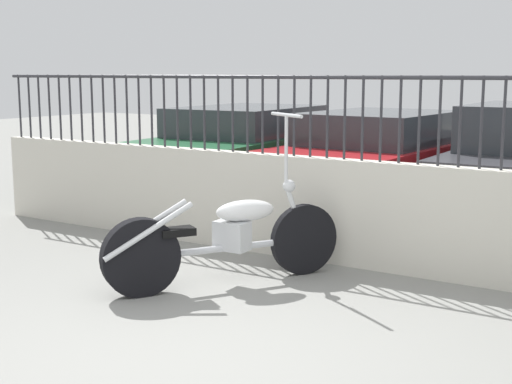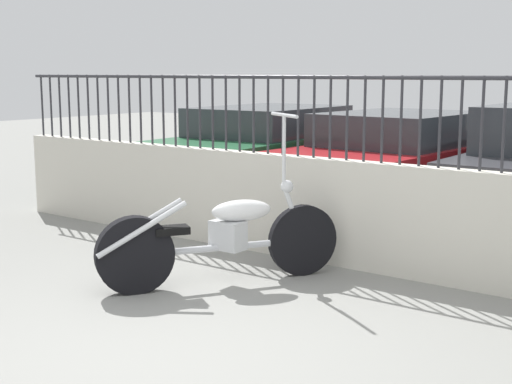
# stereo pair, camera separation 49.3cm
# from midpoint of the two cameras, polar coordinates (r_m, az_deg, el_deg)

# --- Properties ---
(ground_plane) EXTENTS (40.00, 40.00, 0.00)m
(ground_plane) POSITION_cam_midpoint_polar(r_m,az_deg,el_deg) (4.50, -4.52, -13.25)
(ground_plane) COLOR gray
(low_wall) EXTENTS (9.13, 0.18, 0.97)m
(low_wall) POSITION_cam_midpoint_polar(r_m,az_deg,el_deg) (6.44, 10.67, -1.88)
(low_wall) COLOR beige
(low_wall) RESTS_ON ground_plane
(fence_railing) EXTENTS (9.13, 0.04, 0.75)m
(fence_railing) POSITION_cam_midpoint_polar(r_m,az_deg,el_deg) (6.32, 10.94, 6.86)
(fence_railing) COLOR #2D2D33
(fence_railing) RESTS_ON low_wall
(motorcycle_silver) EXTENTS (1.24, 1.82, 1.41)m
(motorcycle_silver) POSITION_cam_midpoint_polar(r_m,az_deg,el_deg) (5.86, -1.20, -3.78)
(motorcycle_silver) COLOR black
(motorcycle_silver) RESTS_ON ground_plane
(car_green) EXTENTS (1.87, 4.61, 1.26)m
(car_green) POSITION_cam_midpoint_polar(r_m,az_deg,el_deg) (10.44, 2.96, 3.54)
(car_green) COLOR black
(car_green) RESTS_ON ground_plane
(car_red) EXTENTS (1.98, 4.38, 1.24)m
(car_red) POSITION_cam_midpoint_polar(r_m,az_deg,el_deg) (9.53, 13.38, 2.65)
(car_red) COLOR black
(car_red) RESTS_ON ground_plane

